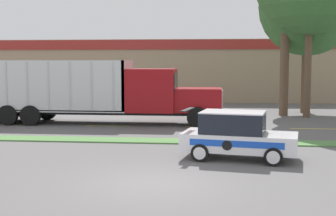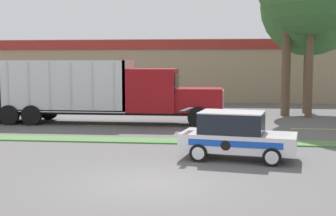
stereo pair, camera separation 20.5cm
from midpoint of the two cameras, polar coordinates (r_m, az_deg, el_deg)
The scene contains 9 objects.
ground_plane at distance 13.56m, azimuth -2.29°, elevation -9.12°, with size 600.00×600.00×0.00m, color #5B5959.
grass_verge at distance 20.26m, azimuth 0.48°, elevation -4.06°, with size 120.00×1.25×0.06m, color #517F42.
centre_line_2 at distance 27.19m, azimuth -18.69°, elevation -1.91°, with size 2.40×0.14×0.01m, color yellow.
centre_line_3 at distance 25.44m, azimuth -7.54°, elevation -2.16°, with size 2.40×0.14×0.01m, color yellow.
centre_line_4 at distance 24.76m, azimuth 4.72°, elevation -2.35°, with size 2.40×0.14×0.01m, color yellow.
centre_line_5 at distance 25.24m, azimuth 17.08°, elevation -2.43°, with size 2.40×0.14×0.01m, color yellow.
dump_truck_trail at distance 26.01m, azimuth -4.95°, elevation 1.62°, with size 12.23×2.84×3.52m.
rally_car at distance 16.81m, azimuth 8.07°, elevation -3.28°, with size 4.26×2.47×1.73m.
store_building_backdrop at distance 45.72m, azimuth -3.00°, elevation 4.69°, with size 37.28×12.10×5.31m.
Camera 1 is at (1.76, -12.98, 3.47)m, focal length 50.00 mm.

